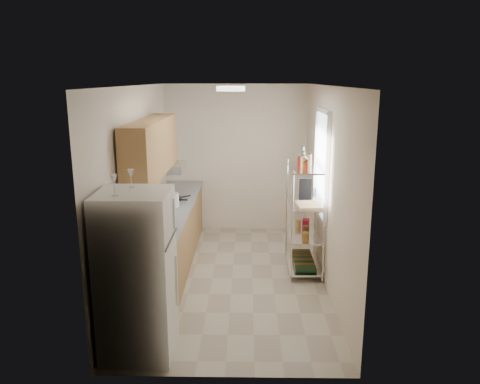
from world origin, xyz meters
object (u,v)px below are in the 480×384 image
object	(u,v)px
frying_pan_large	(167,199)
espresso_machine	(306,186)
refrigerator	(137,274)
rice_cooker	(171,200)
cutting_board	(309,205)

from	to	relation	value
frying_pan_large	espresso_machine	world-z (taller)	espresso_machine
refrigerator	frying_pan_large	distance (m)	2.54
refrigerator	rice_cooker	world-z (taller)	refrigerator
rice_cooker	espresso_machine	distance (m)	1.96
cutting_board	espresso_machine	world-z (taller)	espresso_machine
refrigerator	rice_cooker	distance (m)	2.22
rice_cooker	frying_pan_large	bearing A→B (deg)	109.60
refrigerator	espresso_machine	size ratio (longest dim) A/B	5.30
refrigerator	cutting_board	bearing A→B (deg)	44.61
rice_cooker	frying_pan_large	world-z (taller)	rice_cooker
frying_pan_large	cutting_board	distance (m)	2.14
cutting_board	espresso_machine	distance (m)	0.54
frying_pan_large	cutting_board	world-z (taller)	cutting_board
rice_cooker	cutting_board	size ratio (longest dim) A/B	0.59
cutting_board	espresso_machine	xyz separation A→B (m)	(0.01, 0.52, 0.14)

